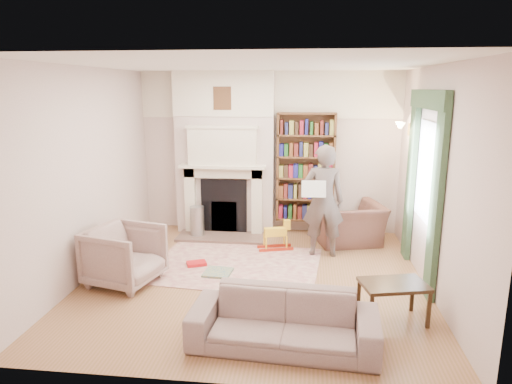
# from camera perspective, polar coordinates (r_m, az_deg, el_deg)

# --- Properties ---
(floor) EXTENTS (4.50, 4.50, 0.00)m
(floor) POSITION_cam_1_polar(r_m,az_deg,el_deg) (6.27, -0.27, -10.81)
(floor) COLOR brown
(floor) RESTS_ON ground
(ceiling) EXTENTS (4.50, 4.50, 0.00)m
(ceiling) POSITION_cam_1_polar(r_m,az_deg,el_deg) (5.75, -0.30, 15.67)
(ceiling) COLOR white
(ceiling) RESTS_ON wall_back
(wall_back) EXTENTS (4.50, 0.00, 4.50)m
(wall_back) POSITION_cam_1_polar(r_m,az_deg,el_deg) (8.06, 1.63, 4.91)
(wall_back) COLOR beige
(wall_back) RESTS_ON floor
(wall_front) EXTENTS (4.50, 0.00, 4.50)m
(wall_front) POSITION_cam_1_polar(r_m,az_deg,el_deg) (3.69, -4.45, -4.88)
(wall_front) COLOR beige
(wall_front) RESTS_ON floor
(wall_left) EXTENTS (0.00, 4.50, 4.50)m
(wall_left) POSITION_cam_1_polar(r_m,az_deg,el_deg) (6.51, -20.36, 2.16)
(wall_left) COLOR beige
(wall_left) RESTS_ON floor
(wall_right) EXTENTS (0.00, 4.50, 4.50)m
(wall_right) POSITION_cam_1_polar(r_m,az_deg,el_deg) (6.02, 21.51, 1.24)
(wall_right) COLOR beige
(wall_right) RESTS_ON floor
(fireplace) EXTENTS (1.70, 0.58, 2.80)m
(fireplace) POSITION_cam_1_polar(r_m,az_deg,el_deg) (7.96, -3.90, 4.69)
(fireplace) COLOR beige
(fireplace) RESTS_ON floor
(bookcase) EXTENTS (1.00, 0.24, 1.85)m
(bookcase) POSITION_cam_1_polar(r_m,az_deg,el_deg) (7.94, 6.22, 3.07)
(bookcase) COLOR brown
(bookcase) RESTS_ON floor
(window) EXTENTS (0.02, 0.90, 1.30)m
(window) POSITION_cam_1_polar(r_m,az_deg,el_deg) (6.39, 20.53, 2.41)
(window) COLOR silver
(window) RESTS_ON wall_right
(curtain_left) EXTENTS (0.07, 0.32, 2.40)m
(curtain_left) POSITION_cam_1_polar(r_m,az_deg,el_deg) (5.76, 21.61, -1.30)
(curtain_left) COLOR #2E472D
(curtain_left) RESTS_ON floor
(curtain_right) EXTENTS (0.07, 0.32, 2.40)m
(curtain_right) POSITION_cam_1_polar(r_m,az_deg,el_deg) (7.09, 18.78, 1.47)
(curtain_right) COLOR #2E472D
(curtain_right) RESTS_ON floor
(pelmet) EXTENTS (0.09, 1.70, 0.24)m
(pelmet) POSITION_cam_1_polar(r_m,az_deg,el_deg) (6.29, 20.80, 10.78)
(pelmet) COLOR #2E472D
(pelmet) RESTS_ON wall_right
(wall_sconce) EXTENTS (0.20, 0.24, 0.24)m
(wall_sconce) POSITION_cam_1_polar(r_m,az_deg,el_deg) (7.35, 17.23, 7.49)
(wall_sconce) COLOR gold
(wall_sconce) RESTS_ON wall_right
(rug) EXTENTS (2.52, 2.03, 0.01)m
(rug) POSITION_cam_1_polar(r_m,az_deg,el_deg) (6.72, -2.57, -9.10)
(rug) COLOR beige
(rug) RESTS_ON floor
(armchair_reading) EXTENTS (1.24, 1.15, 0.67)m
(armchair_reading) POSITION_cam_1_polar(r_m,az_deg,el_deg) (7.68, 11.51, -3.89)
(armchair_reading) COLOR #492E27
(armchair_reading) RESTS_ON floor
(armchair_left) EXTENTS (1.03, 1.01, 0.77)m
(armchair_left) POSITION_cam_1_polar(r_m,az_deg,el_deg) (6.25, -16.10, -7.64)
(armchair_left) COLOR #B8A898
(armchair_left) RESTS_ON floor
(sofa) EXTENTS (1.90, 0.84, 0.54)m
(sofa) POSITION_cam_1_polar(r_m,az_deg,el_deg) (4.70, 3.46, -15.77)
(sofa) COLOR gray
(sofa) RESTS_ON floor
(man_reading) EXTENTS (0.64, 0.44, 1.71)m
(man_reading) POSITION_cam_1_polar(r_m,az_deg,el_deg) (6.94, 8.40, -1.12)
(man_reading) COLOR #544743
(man_reading) RESTS_ON floor
(newspaper) EXTENTS (0.36, 0.12, 0.24)m
(newspaper) POSITION_cam_1_polar(r_m,az_deg,el_deg) (6.69, 7.23, 0.38)
(newspaper) COLOR beige
(newspaper) RESTS_ON man_reading
(coffee_table) EXTENTS (0.79, 0.60, 0.45)m
(coffee_table) POSITION_cam_1_polar(r_m,az_deg,el_deg) (5.37, 16.72, -13.03)
(coffee_table) COLOR #332411
(coffee_table) RESTS_ON floor
(paraffin_heater) EXTENTS (0.28, 0.28, 0.55)m
(paraffin_heater) POSITION_cam_1_polar(r_m,az_deg,el_deg) (7.89, -7.36, -3.74)
(paraffin_heater) COLOR #9FA2A6
(paraffin_heater) RESTS_ON floor
(rocking_horse) EXTENTS (0.59, 0.36, 0.48)m
(rocking_horse) POSITION_cam_1_polar(r_m,az_deg,el_deg) (7.26, 2.43, -5.42)
(rocking_horse) COLOR yellow
(rocking_horse) RESTS_ON rug
(board_game) EXTENTS (0.40, 0.40, 0.03)m
(board_game) POSITION_cam_1_polar(r_m,az_deg,el_deg) (6.43, -4.79, -9.98)
(board_game) COLOR gold
(board_game) RESTS_ON rug
(game_box_lid) EXTENTS (0.32, 0.28, 0.05)m
(game_box_lid) POSITION_cam_1_polar(r_m,az_deg,el_deg) (6.74, -7.45, -8.84)
(game_box_lid) COLOR red
(game_box_lid) RESTS_ON rug
(comic_annuals) EXTENTS (0.73, 0.71, 0.02)m
(comic_annuals) POSITION_cam_1_polar(r_m,az_deg,el_deg) (5.83, 2.08, -12.56)
(comic_annuals) COLOR red
(comic_annuals) RESTS_ON rug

